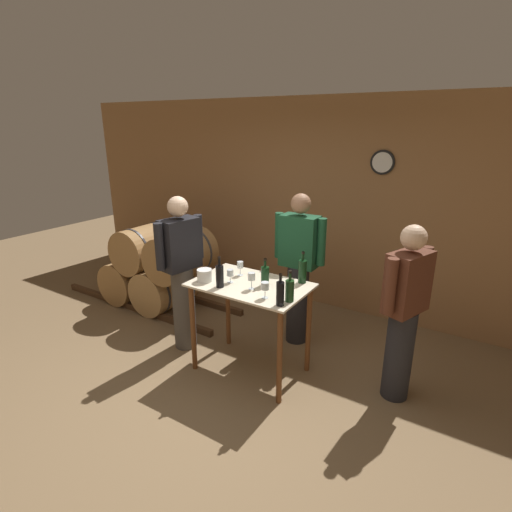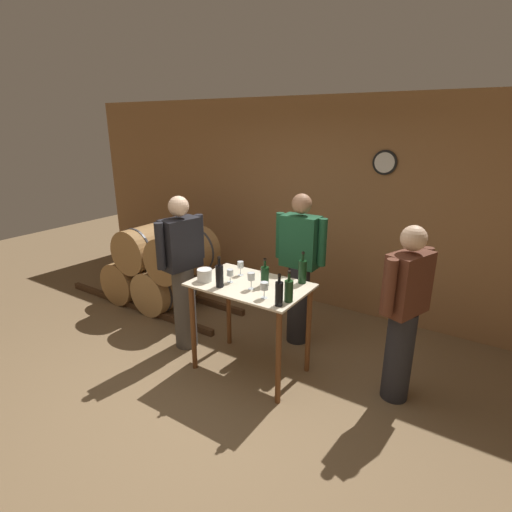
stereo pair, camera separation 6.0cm
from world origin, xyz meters
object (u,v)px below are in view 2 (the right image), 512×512
(wine_bottle_far_left, at_px, (220,275))
(person_host, at_px, (299,267))
(ice_bucket, at_px, (205,275))
(wine_bottle_far_right, at_px, (289,290))
(wine_bottle_center, at_px, (302,271))
(wine_glass_near_center, at_px, (230,273))
(wine_bottle_right, at_px, (279,293))
(wine_bottle_left, at_px, (265,276))
(wine_glass_far_side, at_px, (264,286))
(person_visitor_bearded, at_px, (183,271))
(wine_glass_near_right, at_px, (251,277))
(person_visitor_with_scarf, at_px, (404,313))
(wine_glass_near_left, at_px, (240,265))

(wine_bottle_far_left, bearing_deg, person_host, 71.64)
(ice_bucket, height_order, person_host, person_host)
(ice_bucket, bearing_deg, wine_bottle_far_right, 2.04)
(wine_bottle_center, height_order, ice_bucket, wine_bottle_center)
(wine_bottle_center, distance_m, person_host, 0.57)
(wine_glass_near_center, bearing_deg, wine_bottle_center, 32.12)
(wine_bottle_right, distance_m, ice_bucket, 0.88)
(wine_bottle_far_left, height_order, wine_bottle_left, wine_bottle_far_left)
(ice_bucket, bearing_deg, wine_glass_far_side, -1.94)
(wine_glass_near_center, height_order, person_visitor_bearded, person_visitor_bearded)
(wine_glass_near_right, height_order, person_host, person_host)
(wine_glass_near_center, distance_m, person_visitor_with_scarf, 1.58)
(wine_glass_near_left, xyz_separation_m, ice_bucket, (-0.20, -0.31, -0.05))
(wine_glass_far_side, bearing_deg, wine_bottle_right, -18.10)
(wine_bottle_far_left, height_order, person_host, person_host)
(wine_bottle_left, bearing_deg, wine_bottle_far_left, -142.86)
(person_visitor_with_scarf, relative_size, person_visitor_bearded, 0.95)
(wine_bottle_right, bearing_deg, person_host, 108.18)
(wine_bottle_far_left, bearing_deg, ice_bucket, 170.63)
(wine_bottle_left, distance_m, wine_bottle_center, 0.36)
(wine_bottle_left, relative_size, person_visitor_with_scarf, 0.17)
(wine_glass_near_left, relative_size, person_visitor_with_scarf, 0.09)
(wine_bottle_far_right, distance_m, wine_glass_far_side, 0.22)
(wine_glass_near_right, xyz_separation_m, person_host, (0.05, 0.86, -0.16))
(wine_bottle_far_left, distance_m, wine_glass_near_right, 0.30)
(person_visitor_bearded, bearing_deg, wine_bottle_far_left, -17.04)
(wine_glass_near_right, xyz_separation_m, person_visitor_bearded, (-0.94, 0.09, -0.16))
(ice_bucket, distance_m, person_host, 1.09)
(wine_glass_near_right, relative_size, wine_glass_far_side, 1.09)
(wine_bottle_center, distance_m, person_visitor_with_scarf, 0.96)
(wine_bottle_far_left, xyz_separation_m, person_host, (0.32, 0.98, -0.15))
(wine_bottle_right, xyz_separation_m, person_visitor_bearded, (-1.32, 0.25, -0.15))
(wine_bottle_right, relative_size, person_visitor_with_scarf, 0.17)
(wine_bottle_left, relative_size, wine_glass_near_left, 1.85)
(wine_bottle_right, relative_size, wine_glass_near_center, 2.15)
(person_visitor_bearded, bearing_deg, person_host, 38.09)
(wine_bottle_far_right, bearing_deg, wine_glass_far_side, -165.20)
(wine_glass_near_left, xyz_separation_m, wine_glass_near_right, (0.28, -0.23, 0.01))
(wine_glass_near_right, relative_size, person_visitor_with_scarf, 0.10)
(wine_glass_far_side, xyz_separation_m, person_visitor_bearded, (-1.14, 0.19, -0.15))
(wine_glass_near_center, xyz_separation_m, wine_glass_far_side, (0.46, -0.13, 0.01))
(wine_bottle_left, xyz_separation_m, person_visitor_with_scarf, (1.20, 0.32, -0.19))
(wine_bottle_far_left, height_order, wine_glass_far_side, wine_bottle_far_left)
(wine_bottle_right, relative_size, wine_glass_near_left, 1.95)
(wine_bottle_center, relative_size, wine_bottle_far_right, 1.11)
(wine_bottle_left, relative_size, wine_bottle_center, 0.86)
(wine_bottle_far_left, xyz_separation_m, person_visitor_with_scarf, (1.53, 0.57, -0.20))
(wine_bottle_center, height_order, person_host, person_host)
(wine_bottle_left, height_order, wine_glass_far_side, wine_bottle_left)
(wine_bottle_far_left, height_order, wine_glass_near_left, wine_bottle_far_left)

